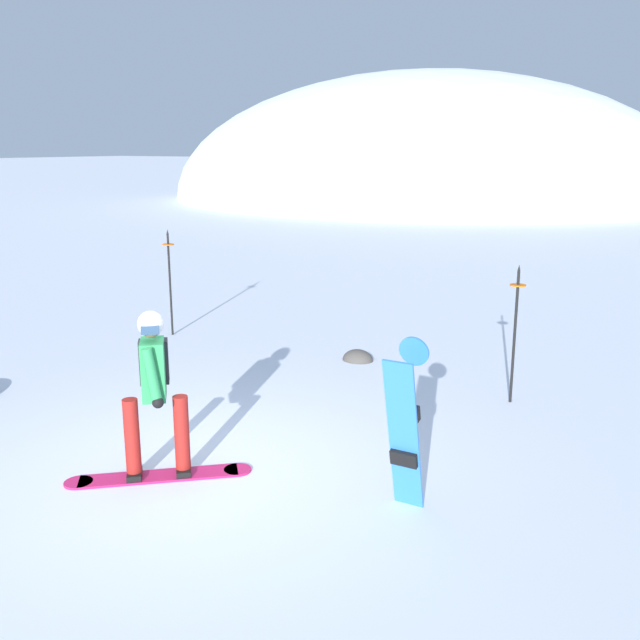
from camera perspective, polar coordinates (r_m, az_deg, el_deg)
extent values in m
plane|color=white|center=(7.53, -9.85, -11.89)|extent=(300.00, 300.00, 0.00)
ellipsoid|color=white|center=(44.93, 8.26, 9.59)|extent=(31.13, 28.02, 15.00)
cube|color=#D11E5B|center=(7.48, -12.71, -12.09)|extent=(1.37, 1.22, 0.02)
cylinder|color=#D11E5B|center=(7.48, -6.61, -11.82)|extent=(0.28, 0.28, 0.02)
cylinder|color=#D11E5B|center=(7.57, -18.76, -12.22)|extent=(0.28, 0.28, 0.02)
cube|color=black|center=(7.46, -10.85, -11.73)|extent=(0.27, 0.28, 0.06)
cube|color=black|center=(7.48, -14.61, -11.85)|extent=(0.27, 0.28, 0.06)
cylinder|color=maroon|center=(7.30, -10.99, -9.04)|extent=(0.15, 0.15, 0.82)
cylinder|color=maroon|center=(7.33, -14.79, -9.17)|extent=(0.15, 0.15, 0.82)
cube|color=#2D9351|center=(7.07, -13.20, -3.88)|extent=(0.40, 0.42, 0.58)
cylinder|color=#2D9351|center=(7.29, -13.12, -3.33)|extent=(0.20, 0.19, 0.57)
cylinder|color=#2D9351|center=(6.85, -13.27, -4.45)|extent=(0.20, 0.19, 0.57)
sphere|color=black|center=(7.38, -12.70, -5.13)|extent=(0.11, 0.11, 0.11)
sphere|color=black|center=(6.91, -12.83, -6.46)|extent=(0.11, 0.11, 0.11)
cube|color=#232328|center=(7.26, -13.14, -3.25)|extent=(0.33, 0.32, 0.44)
cube|color=#232328|center=(7.38, -13.07, -3.62)|extent=(0.19, 0.17, 0.20)
sphere|color=#9E7051|center=(6.96, -13.39, -0.54)|extent=(0.21, 0.21, 0.21)
sphere|color=silver|center=(6.95, -13.40, -0.30)|extent=(0.25, 0.25, 0.25)
cube|color=navy|center=(6.83, -13.44, -0.81)|extent=(0.15, 0.13, 0.08)
cube|color=blue|center=(6.42, 6.70, -9.23)|extent=(0.28, 0.39, 1.48)
cylinder|color=blue|center=(6.33, 7.53, -2.49)|extent=(0.28, 0.09, 0.28)
cube|color=black|center=(6.36, 6.86, -7.32)|extent=(0.25, 0.10, 0.15)
cube|color=black|center=(6.53, 6.75, -10.92)|extent=(0.25, 0.10, 0.15)
cylinder|color=black|center=(9.36, 15.28, -1.39)|extent=(0.04, 0.04, 1.72)
cylinder|color=orange|center=(9.21, 15.55, 2.70)|extent=(0.20, 0.20, 0.02)
cone|color=black|center=(9.17, 15.64, 4.05)|extent=(0.04, 0.04, 0.08)
cylinder|color=black|center=(12.56, -11.90, 2.74)|extent=(0.04, 0.04, 1.77)
cylinder|color=orange|center=(12.45, -12.06, 5.93)|extent=(0.20, 0.20, 0.02)
cone|color=black|center=(12.42, -12.11, 6.93)|extent=(0.04, 0.04, 0.08)
ellipsoid|color=#4C4742|center=(11.04, 3.04, -3.24)|extent=(0.48, 0.41, 0.34)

